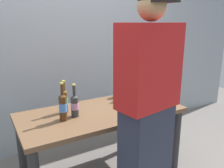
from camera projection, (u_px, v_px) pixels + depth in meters
desk at (102, 121)px, 2.24m from camera, size 1.56×0.72×0.70m
laptop at (139, 95)px, 2.53m from camera, size 0.36×0.34×0.20m
beer_bottle_brown at (75, 105)px, 2.05m from camera, size 0.07×0.07×0.30m
beer_bottle_dark at (65, 100)px, 2.14m from camera, size 0.06×0.06×0.31m
beer_bottle_green at (63, 106)px, 1.96m from camera, size 0.07×0.07×0.34m
person_figure at (147, 116)px, 1.65m from camera, size 0.47×0.32×1.75m
coffee_mug at (117, 93)px, 2.59m from camera, size 0.11×0.08×0.09m
back_wall at (68, 42)px, 2.77m from camera, size 6.00×0.10×2.60m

